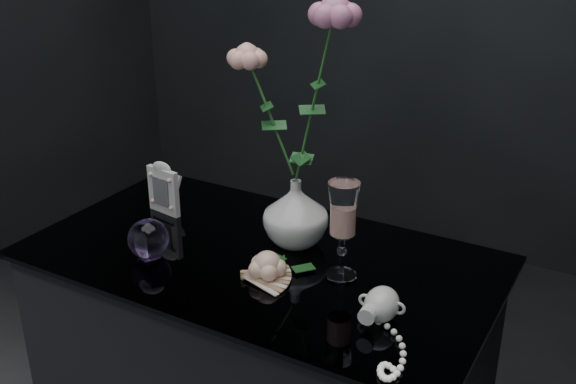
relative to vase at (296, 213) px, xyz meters
The scene contains 8 objects.
vase is the anchor object (origin of this frame).
wine_glass 0.18m from the vase, 28.13° to the right, with size 0.07×0.07×0.22m, color white, non-canonical shape.
picture_frame 0.37m from the vase, behind, with size 0.10×0.08×0.14m, color silver, non-canonical shape.
paperweight 0.33m from the vase, 138.66° to the right, with size 0.09×0.09×0.09m, color #A682D3, non-canonical shape.
paper_fan 0.21m from the vase, 94.97° to the right, with size 0.20×0.16×0.02m, color beige, non-canonical shape.
loose_rose 0.17m from the vase, 81.56° to the right, with size 0.14×0.18×0.06m, color beige, non-canonical shape.
pearl_jar 0.35m from the vase, 32.75° to the right, with size 0.23×0.24×0.07m, color silver, non-canonical shape.
roses 0.28m from the vase, 133.64° to the left, with size 0.29×0.11×0.46m.
Camera 1 is at (0.72, -1.08, 1.49)m, focal length 42.00 mm.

